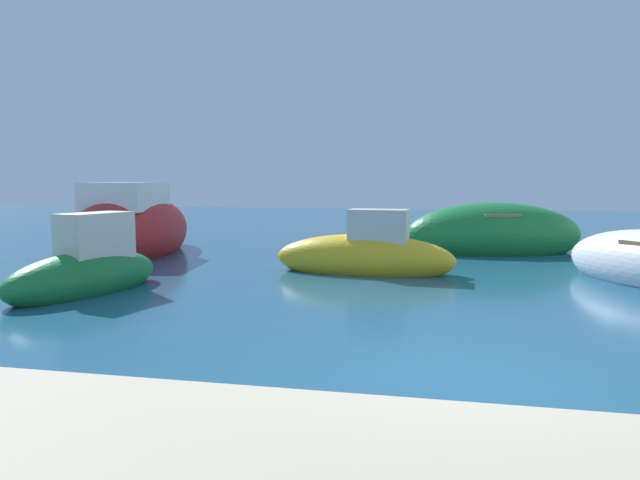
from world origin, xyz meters
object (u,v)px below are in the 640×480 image
(moored_boat_0, at_px, (133,230))
(moored_boat_3, at_px, (493,235))
(moored_boat_4, at_px, (87,270))
(moored_boat_2, at_px, (365,255))

(moored_boat_0, bearing_deg, moored_boat_3, -83.83)
(moored_boat_0, xyz_separation_m, moored_boat_4, (2.22, -5.69, -0.30))
(moored_boat_0, bearing_deg, moored_boat_4, -166.40)
(moored_boat_2, xyz_separation_m, moored_boat_3, (3.33, 4.73, 0.13))
(moored_boat_2, bearing_deg, moored_boat_3, -121.49)
(moored_boat_0, xyz_separation_m, moored_boat_3, (10.60, 2.61, -0.19))
(moored_boat_2, bearing_deg, moored_boat_0, -12.58)
(moored_boat_0, xyz_separation_m, moored_boat_2, (7.26, -2.12, -0.32))
(moored_boat_3, bearing_deg, moored_boat_2, 41.82)
(moored_boat_3, distance_m, moored_boat_4, 11.80)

